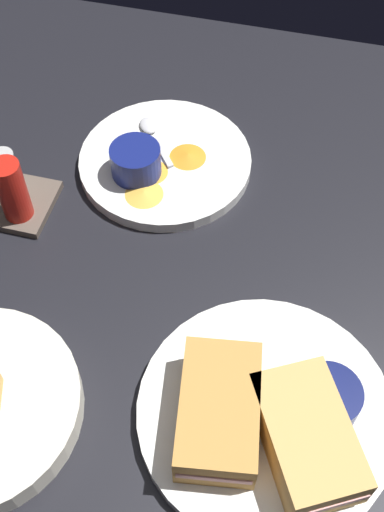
% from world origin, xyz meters
% --- Properties ---
extents(ground_plane, '(1.10, 1.10, 0.03)m').
position_xyz_m(ground_plane, '(0.00, 0.00, -0.01)').
color(ground_plane, black).
extents(plate_sandwich_main, '(0.26, 0.26, 0.02)m').
position_xyz_m(plate_sandwich_main, '(-0.10, -0.12, 0.01)').
color(plate_sandwich_main, white).
rests_on(plate_sandwich_main, ground_plane).
extents(sandwich_half_near, '(0.14, 0.09, 0.05)m').
position_xyz_m(sandwich_half_near, '(-0.12, -0.08, 0.04)').
color(sandwich_half_near, '#C68C42').
rests_on(sandwich_half_near, plate_sandwich_main).
extents(sandwich_half_far, '(0.15, 0.13, 0.05)m').
position_xyz_m(sandwich_half_far, '(-0.13, -0.17, 0.04)').
color(sandwich_half_far, tan).
rests_on(sandwich_half_far, plate_sandwich_main).
extents(ramekin_dark_sauce, '(0.07, 0.07, 0.04)m').
position_xyz_m(ramekin_dark_sauce, '(-0.08, -0.18, 0.04)').
color(ramekin_dark_sauce, '#0C144C').
rests_on(ramekin_dark_sauce, plate_sandwich_main).
extents(spoon_by_dark_ramekin, '(0.03, 0.10, 0.01)m').
position_xyz_m(spoon_by_dark_ramekin, '(-0.09, -0.13, 0.02)').
color(spoon_by_dark_ramekin, silver).
rests_on(spoon_by_dark_ramekin, plate_sandwich_main).
extents(plate_chips_companion, '(0.23, 0.23, 0.02)m').
position_xyz_m(plate_chips_companion, '(0.22, 0.07, 0.01)').
color(plate_chips_companion, white).
rests_on(plate_chips_companion, ground_plane).
extents(ramekin_light_gravy, '(0.06, 0.06, 0.04)m').
position_xyz_m(ramekin_light_gravy, '(0.18, 0.10, 0.04)').
color(ramekin_light_gravy, navy).
rests_on(ramekin_light_gravy, plate_chips_companion).
extents(spoon_by_gravy_ramekin, '(0.09, 0.07, 0.01)m').
position_xyz_m(spoon_by_gravy_ramekin, '(0.25, 0.10, 0.02)').
color(spoon_by_gravy_ramekin, silver).
rests_on(spoon_by_gravy_ramekin, plate_chips_companion).
extents(plantain_chip_scatter, '(0.14, 0.10, 0.01)m').
position_xyz_m(plantain_chip_scatter, '(0.18, 0.06, 0.02)').
color(plantain_chip_scatter, gold).
rests_on(plantain_chip_scatter, plate_chips_companion).
extents(condiment_caddy, '(0.09, 0.09, 0.10)m').
position_xyz_m(condiment_caddy, '(0.10, 0.23, 0.03)').
color(condiment_caddy, brown).
rests_on(condiment_caddy, ground_plane).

